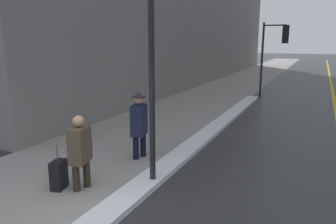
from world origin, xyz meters
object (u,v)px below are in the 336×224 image
object	(u,v)px
traffic_light_near	(276,44)
rolling_suitcase	(59,175)
pedestrian_with_shoulder_bag	(80,149)
pedestrian_nearside	(139,122)
lamp_post	(151,56)

from	to	relation	value
traffic_light_near	rolling_suitcase	xyz separation A→B (m)	(-2.39, -13.21, -2.49)
pedestrian_with_shoulder_bag	pedestrian_nearside	world-z (taller)	pedestrian_nearside
pedestrian_nearside	lamp_post	bearing A→B (deg)	26.31
lamp_post	traffic_light_near	bearing A→B (deg)	86.21
traffic_light_near	rolling_suitcase	size ratio (longest dim) A/B	4.06
traffic_light_near	pedestrian_with_shoulder_bag	xyz separation A→B (m)	(-1.98, -13.01, -1.95)
pedestrian_nearside	traffic_light_near	bearing A→B (deg)	157.24
traffic_light_near	rolling_suitcase	distance (m)	13.65
pedestrian_with_shoulder_bag	pedestrian_nearside	xyz separation A→B (m)	(0.16, 2.05, 0.10)
traffic_light_near	pedestrian_with_shoulder_bag	distance (m)	13.30
pedestrian_with_shoulder_bag	pedestrian_nearside	distance (m)	2.06
rolling_suitcase	pedestrian_nearside	bearing A→B (deg)	152.57
lamp_post	traffic_light_near	world-z (taller)	lamp_post
pedestrian_nearside	rolling_suitcase	world-z (taller)	pedestrian_nearside
lamp_post	rolling_suitcase	distance (m)	3.01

